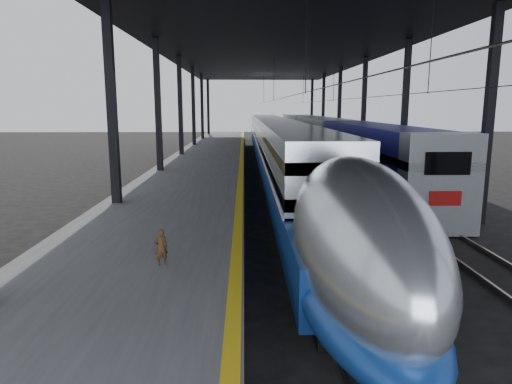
{
  "coord_description": "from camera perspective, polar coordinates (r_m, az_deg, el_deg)",
  "views": [
    {
      "loc": [
        -0.48,
        -13.76,
        4.9
      ],
      "look_at": [
        -0.08,
        1.82,
        2.0
      ],
      "focal_mm": 32.0,
      "sensor_mm": 36.0,
      "label": 1
    }
  ],
  "objects": [
    {
      "name": "child",
      "position": [
        11.72,
        -11.8,
        -6.75
      ],
      "size": [
        0.39,
        0.33,
        0.92
      ],
      "primitive_type": "imported",
      "rotation": [
        0.0,
        0.0,
        3.5
      ],
      "color": "#442C16",
      "rests_on": "platform"
    },
    {
      "name": "second_train",
      "position": [
        44.5,
        8.27,
        6.69
      ],
      "size": [
        2.87,
        56.05,
        3.96
      ],
      "color": "navy",
      "rests_on": "ground"
    },
    {
      "name": "yellow_strip",
      "position": [
        33.99,
        -1.84,
        3.94
      ],
      "size": [
        0.3,
        80.0,
        0.01
      ],
      "primitive_type": "cube",
      "color": "gold",
      "rests_on": "platform"
    },
    {
      "name": "platform",
      "position": [
        34.18,
        -6.54,
        3.07
      ],
      "size": [
        6.0,
        80.0,
        1.0
      ],
      "primitive_type": "cube",
      "color": "#4C4C4F",
      "rests_on": "ground"
    },
    {
      "name": "ground",
      "position": [
        14.62,
        0.49,
        -9.05
      ],
      "size": [
        160.0,
        160.0,
        0.0
      ],
      "primitive_type": "plane",
      "color": "black",
      "rests_on": "ground"
    },
    {
      "name": "rails",
      "position": [
        34.47,
        6.86,
        2.42
      ],
      "size": [
        6.52,
        80.0,
        0.16
      ],
      "color": "slate",
      "rests_on": "ground"
    },
    {
      "name": "canopy",
      "position": [
        34.11,
        2.67,
        17.62
      ],
      "size": [
        18.0,
        75.0,
        9.47
      ],
      "color": "black",
      "rests_on": "ground"
    },
    {
      "name": "tgv_train",
      "position": [
        37.4,
        2.35,
        5.84
      ],
      "size": [
        2.76,
        65.2,
        3.96
      ],
      "color": "#BABDC2",
      "rests_on": "ground"
    }
  ]
}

